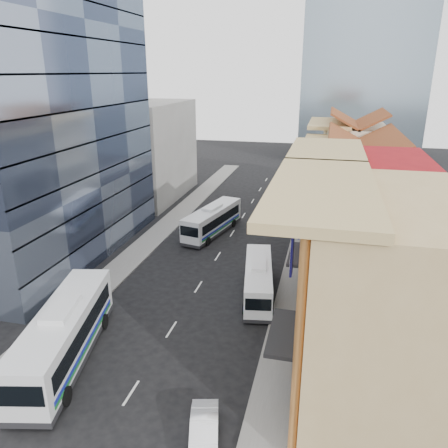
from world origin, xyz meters
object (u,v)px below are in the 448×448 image
(office_tower, at_px, (36,107))
(bus_right, at_px, (258,279))
(shophouse_tan, at_px, (382,299))
(sedan_left, at_px, (50,382))
(bus_left_near, at_px, (64,333))
(sedan_right, at_px, (204,432))
(bus_left_far, at_px, (212,220))

(office_tower, xyz_separation_m, bus_right, (22.43, -4.30, -13.45))
(bus_right, bearing_deg, office_tower, 160.01)
(shophouse_tan, xyz_separation_m, sedan_left, (-18.71, -5.03, -5.29))
(shophouse_tan, distance_m, office_tower, 35.19)
(shophouse_tan, bearing_deg, bus_left_near, -174.14)
(shophouse_tan, height_order, sedan_left, shophouse_tan)
(sedan_right, bearing_deg, bus_left_near, 143.34)
(shophouse_tan, xyz_separation_m, bus_right, (-8.57, 9.70, -4.45))
(office_tower, distance_m, bus_left_near, 23.59)
(shophouse_tan, bearing_deg, office_tower, 155.70)
(shophouse_tan, height_order, sedan_right, shophouse_tan)
(office_tower, relative_size, sedan_right, 7.22)
(sedan_left, bearing_deg, bus_right, 59.41)
(office_tower, xyz_separation_m, sedan_left, (12.29, -19.03, -14.29))
(bus_right, relative_size, sedan_left, 2.31)
(bus_left_far, bearing_deg, bus_left_near, -84.93)
(shophouse_tan, relative_size, bus_left_far, 1.29)
(bus_left_near, xyz_separation_m, sedan_left, (0.79, -3.02, -1.32))
(bus_right, xyz_separation_m, sedan_right, (-0.15, -16.20, -0.86))
(sedan_right, bearing_deg, bus_right, 75.45)
(bus_left_far, bearing_deg, sedan_right, -63.47)
(bus_left_near, xyz_separation_m, sedan_right, (10.78, -4.49, -1.35))
(bus_right, relative_size, sedan_right, 2.33)
(bus_left_near, bearing_deg, shophouse_tan, -6.71)
(bus_left_far, bearing_deg, office_tower, -135.23)
(shophouse_tan, relative_size, sedan_right, 3.37)
(bus_right, distance_m, sedan_left, 17.90)
(bus_right, bearing_deg, bus_left_near, -142.18)
(sedan_right, bearing_deg, shophouse_tan, 22.65)
(shophouse_tan, height_order, bus_right, shophouse_tan)
(bus_left_near, distance_m, bus_right, 16.02)
(bus_right, height_order, sedan_left, bus_right)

